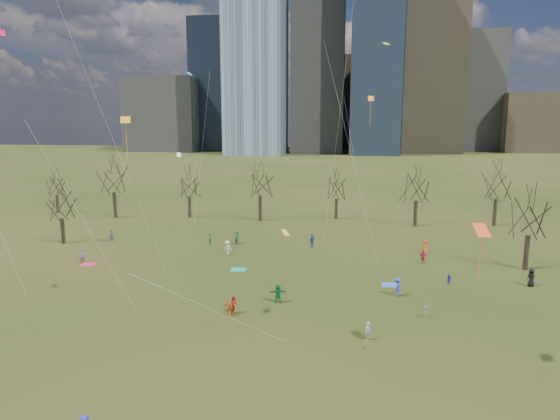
# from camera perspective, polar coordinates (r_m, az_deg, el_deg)

# --- Properties ---
(ground) EXTENTS (500.00, 500.00, 0.00)m
(ground) POSITION_cam_1_polar(r_m,az_deg,el_deg) (40.97, -2.32, -12.74)
(ground) COLOR black
(ground) RESTS_ON ground
(downtown_skyline) EXTENTS (212.50, 78.00, 118.00)m
(downtown_skyline) POSITION_cam_1_polar(r_m,az_deg,el_deg) (248.94, 5.83, 15.64)
(downtown_skyline) COLOR slate
(downtown_skyline) RESTS_ON ground
(bare_tree_row) EXTENTS (113.04, 29.80, 9.50)m
(bare_tree_row) POSITION_cam_1_polar(r_m,az_deg,el_deg) (75.27, 2.53, 2.78)
(bare_tree_row) COLOR black
(bare_tree_row) RESTS_ON ground
(blanket_teal) EXTENTS (1.60, 1.50, 0.03)m
(blanket_teal) POSITION_cam_1_polar(r_m,az_deg,el_deg) (54.48, -4.79, -6.80)
(blanket_teal) COLOR #178F7E
(blanket_teal) RESTS_ON ground
(blanket_navy) EXTENTS (1.60, 1.50, 0.03)m
(blanket_navy) POSITION_cam_1_polar(r_m,az_deg,el_deg) (50.63, 12.45, -8.37)
(blanket_navy) COLOR blue
(blanket_navy) RESTS_ON ground
(blanket_crimson) EXTENTS (1.60, 1.50, 0.03)m
(blanket_crimson) POSITION_cam_1_polar(r_m,az_deg,el_deg) (60.10, -21.06, -5.83)
(blanket_crimson) COLOR #C22647
(blanket_crimson) RESTS_ON ground
(person_1) EXTENTS (0.60, 0.51, 1.41)m
(person_1) POSITION_cam_1_polar(r_m,az_deg,el_deg) (38.28, 10.08, -13.48)
(person_1) COLOR silver
(person_1) RESTS_ON ground
(person_2) EXTENTS (0.81, 0.89, 1.51)m
(person_2) POSITION_cam_1_polar(r_m,az_deg,el_deg) (42.60, -5.26, -10.75)
(person_2) COLOR #AC1C18
(person_2) RESTS_ON ground
(person_3) EXTENTS (0.37, 0.63, 0.97)m
(person_3) POSITION_cam_1_polar(r_m,az_deg,el_deg) (43.45, 16.34, -11.09)
(person_3) COLOR slate
(person_3) RESTS_ON ground
(person_4) EXTENTS (0.96, 0.80, 1.53)m
(person_4) POSITION_cam_1_polar(r_m,az_deg,el_deg) (42.06, -5.88, -11.03)
(person_4) COLOR orange
(person_4) RESTS_ON ground
(person_5) EXTENTS (1.68, 0.80, 1.74)m
(person_5) POSITION_cam_1_polar(r_m,az_deg,el_deg) (44.78, -0.23, -9.47)
(person_5) COLOR #186F3D
(person_5) RESTS_ON ground
(person_6) EXTENTS (0.99, 0.80, 1.75)m
(person_6) POSITION_cam_1_polar(r_m,az_deg,el_deg) (54.66, 26.77, -6.91)
(person_6) COLOR black
(person_6) RESTS_ON ground
(person_7) EXTENTS (0.62, 0.70, 1.61)m
(person_7) POSITION_cam_1_polar(r_m,az_deg,el_deg) (61.08, -21.66, -4.84)
(person_7) COLOR #774A95
(person_7) RESTS_ON ground
(person_8) EXTENTS (0.64, 0.62, 1.03)m
(person_8) POSITION_cam_1_polar(r_m,az_deg,el_deg) (52.12, 18.75, -7.56)
(person_8) COLOR #272DAA
(person_8) RESTS_ON ground
(person_9) EXTENTS (1.24, 1.01, 1.68)m
(person_9) POSITION_cam_1_polar(r_m,az_deg,el_deg) (60.44, -6.01, -4.27)
(person_9) COLOR white
(person_9) RESTS_ON ground
(person_10) EXTENTS (0.92, 0.42, 1.55)m
(person_10) POSITION_cam_1_polar(r_m,az_deg,el_deg) (58.42, 16.03, -5.21)
(person_10) COLOR #B5193F
(person_10) RESTS_ON ground
(person_11) EXTENTS (1.35, 1.54, 1.69)m
(person_11) POSITION_cam_1_polar(r_m,az_deg,el_deg) (69.87, -18.67, -2.76)
(person_11) COLOR slate
(person_11) RESTS_ON ground
(person_12) EXTENTS (0.74, 0.96, 1.76)m
(person_12) POSITION_cam_1_polar(r_m,az_deg,el_deg) (62.69, 16.19, -4.06)
(person_12) COLOR #D15C17
(person_12) RESTS_ON ground
(person_13) EXTENTS (0.61, 0.71, 1.63)m
(person_13) POSITION_cam_1_polar(r_m,az_deg,el_deg) (64.98, -7.98, -3.29)
(person_13) COLOR #16662F
(person_13) RESTS_ON ground
(person_14) EXTENTS (1.01, 1.06, 1.72)m
(person_14) POSITION_cam_1_polar(r_m,az_deg,el_deg) (64.97, -4.90, -3.19)
(person_14) COLOR #19724C
(person_14) RESTS_ON ground
(person_15) EXTENTS (1.11, 1.31, 1.76)m
(person_15) POSITION_cam_1_polar(r_m,az_deg,el_deg) (47.61, 13.23, -8.52)
(person_15) COLOR #263FA5
(person_15) RESTS_ON ground
(person_16) EXTENTS (0.97, 1.04, 1.72)m
(person_16) POSITION_cam_1_polar(r_m,az_deg,el_deg) (63.49, 3.69, -3.50)
(person_16) COLOR #263FA5
(person_16) RESTS_ON ground
(kites_airborne) EXTENTS (62.87, 45.09, 32.81)m
(kites_airborne) POSITION_cam_1_polar(r_m,az_deg,el_deg) (48.60, 5.14, 7.92)
(kites_airborne) COLOR orange
(kites_airborne) RESTS_ON ground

